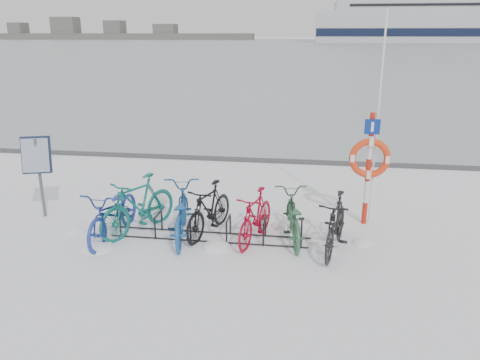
{
  "coord_description": "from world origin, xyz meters",
  "views": [
    {
      "loc": [
        1.83,
        -8.43,
        3.94
      ],
      "look_at": [
        0.51,
        0.6,
        1.05
      ],
      "focal_mm": 35.0,
      "sensor_mm": 36.0,
      "label": 1
    }
  ],
  "objects": [
    {
      "name": "lifebuoy_station",
      "position": [
        3.13,
        1.16,
        1.47
      ],
      "size": [
        0.84,
        0.23,
        4.37
      ],
      "color": "red",
      "rests_on": "ground"
    },
    {
      "name": "bike_3",
      "position": [
        -0.08,
        0.24,
        0.54
      ],
      "size": [
        1.01,
        1.88,
        1.09
      ],
      "primitive_type": "imported",
      "rotation": [
        0.0,
        0.0,
        -0.29
      ],
      "color": "black",
      "rests_on": "ground"
    },
    {
      "name": "ice_sheet",
      "position": [
        0.0,
        155.0,
        0.01
      ],
      "size": [
        400.0,
        298.0,
        0.02
      ],
      "primitive_type": "cube",
      "color": "#94A2A7",
      "rests_on": "ground"
    },
    {
      "name": "snow_drifts",
      "position": [
        -0.04,
        -0.09,
        0.0
      ],
      "size": [
        6.24,
        2.16,
        0.21
      ],
      "color": "white",
      "rests_on": "ground"
    },
    {
      "name": "info_board",
      "position": [
        -3.92,
        0.58,
        1.32
      ],
      "size": [
        0.65,
        0.41,
        1.83
      ],
      "rotation": [
        0.0,
        0.0,
        0.32
      ],
      "color": "#595B5E",
      "rests_on": "ground"
    },
    {
      "name": "quay_edge",
      "position": [
        0.0,
        5.9,
        0.05
      ],
      "size": [
        400.0,
        0.25,
        0.1
      ],
      "primitive_type": "cube",
      "color": "#3F3F42",
      "rests_on": "ground"
    },
    {
      "name": "bike_1",
      "position": [
        -1.53,
        0.12,
        0.6
      ],
      "size": [
        1.42,
        2.05,
        1.21
      ],
      "primitive_type": "imported",
      "rotation": [
        0.0,
        0.0,
        -0.48
      ],
      "color": "#11655C",
      "rests_on": "ground"
    },
    {
      "name": "bike_0",
      "position": [
        -1.92,
        -0.21,
        0.55
      ],
      "size": [
        0.83,
        2.12,
        1.09
      ],
      "primitive_type": "imported",
      "rotation": [
        0.0,
        0.0,
        -0.05
      ],
      "color": "#1D3598",
      "rests_on": "ground"
    },
    {
      "name": "shoreline",
      "position": [
        -122.02,
        260.0,
        2.79
      ],
      "size": [
        180.0,
        12.0,
        9.5
      ],
      "color": "#4F4F4F",
      "rests_on": "ground"
    },
    {
      "name": "bike_4",
      "position": [
        0.89,
        0.05,
        0.52
      ],
      "size": [
        0.91,
        1.8,
        1.04
      ],
      "primitive_type": "imported",
      "rotation": [
        0.0,
        0.0,
        -0.25
      ],
      "color": "#9E061E",
      "rests_on": "ground"
    },
    {
      "name": "ground",
      "position": [
        0.0,
        0.0,
        0.0
      ],
      "size": [
        900.0,
        900.0,
        0.0
      ],
      "primitive_type": "plane",
      "color": "white",
      "rests_on": "ground"
    },
    {
      "name": "bike_2",
      "position": [
        -0.61,
        0.0,
        0.54
      ],
      "size": [
        1.1,
        2.18,
        1.09
      ],
      "primitive_type": "imported",
      "rotation": [
        0.0,
        0.0,
        3.33
      ],
      "color": "#19508F",
      "rests_on": "ground"
    },
    {
      "name": "bike_6",
      "position": [
        2.43,
        -0.18,
        0.55
      ],
      "size": [
        0.92,
        1.91,
        1.11
      ],
      "primitive_type": "imported",
      "rotation": [
        0.0,
        0.0,
        -0.23
      ],
      "color": "black",
      "rests_on": "ground"
    },
    {
      "name": "bike_5",
      "position": [
        1.62,
        0.21,
        0.5
      ],
      "size": [
        0.93,
        1.97,
        0.99
      ],
      "primitive_type": "imported",
      "rotation": [
        0.0,
        0.0,
        3.29
      ],
      "color": "#306141",
      "rests_on": "ground"
    },
    {
      "name": "bike_rack",
      "position": [
        0.0,
        0.0,
        0.18
      ],
      "size": [
        4.0,
        0.48,
        0.46
      ],
      "color": "black",
      "rests_on": "ground"
    }
  ]
}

